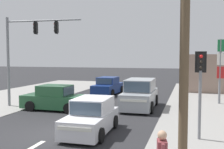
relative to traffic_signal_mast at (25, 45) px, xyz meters
The scene contains 9 objects.
ground_plane 8.38m from the traffic_signal_mast, 46.85° to the right, with size 140.00×140.00×0.00m, color #28282B.
lane_dash_mid 6.88m from the traffic_signal_mast, 24.91° to the right, with size 0.20×2.40×0.01m, color silver.
lane_dash_far 7.01m from the traffic_signal_mast, 28.35° to the left, with size 0.20×2.40×0.01m, color silver.
traffic_signal_mast is the anchor object (origin of this frame).
pedestal_signal_right_kerb 11.81m from the traffic_signal_mast, 20.92° to the right, with size 0.44×0.29×3.56m.
sedan_receding_far 8.72m from the traffic_signal_mast, 63.95° to the left, with size 2.05×4.31×1.56m.
sedan_crossing_left 4.22m from the traffic_signal_mast, ahead, with size 4.24×1.90×1.56m.
hatchback_oncoming_mid 8.55m from the traffic_signal_mast, 35.16° to the right, with size 1.85×3.67×1.53m.
suv_kerbside_parked 8.28m from the traffic_signal_mast, 12.80° to the left, with size 2.12×4.57×1.90m.
Camera 1 is at (5.48, -9.81, 3.33)m, focal length 42.00 mm.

